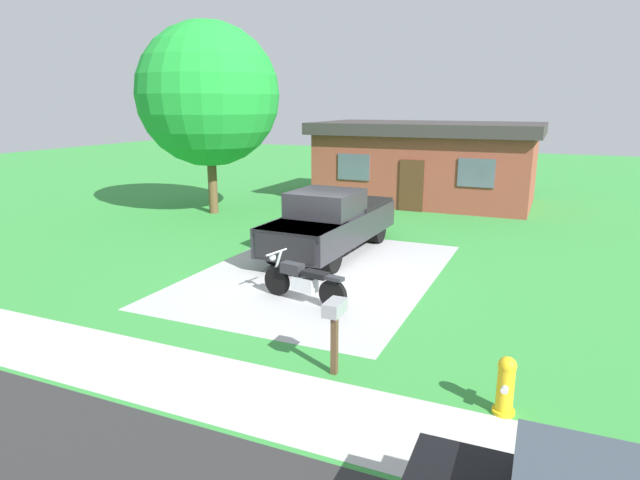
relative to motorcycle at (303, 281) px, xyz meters
name	(u,v)px	position (x,y,z in m)	size (l,w,h in m)	color
ground_plane	(319,273)	(-0.53, 2.06, -0.47)	(80.00, 80.00, 0.00)	#368F3C
driveway_pad	(319,273)	(-0.53, 2.06, -0.47)	(5.80, 8.26, 0.01)	#AEAEAE
sidewalk_strip	(170,375)	(-0.53, -3.94, -0.47)	(36.00, 1.80, 0.01)	#B6B6B1
motorcycle	(303,281)	(0.00, 0.00, 0.00)	(2.19, 0.81, 1.09)	black
pickup_truck	(332,221)	(-1.01, 4.11, 0.48)	(2.21, 5.70, 1.90)	black
fire_hydrant	(506,386)	(4.55, -2.91, -0.05)	(0.32, 0.40, 0.87)	yellow
mailbox	(335,318)	(1.89, -2.80, 0.51)	(0.26, 0.48, 1.26)	#4C3823
shade_tree	(208,95)	(-7.68, 7.68, 4.15)	(5.47, 5.47, 7.36)	brown
neighbor_house	(426,162)	(-0.48, 13.78, 1.32)	(9.60, 5.60, 3.50)	brown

